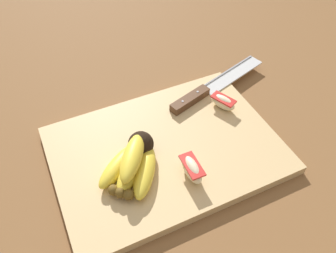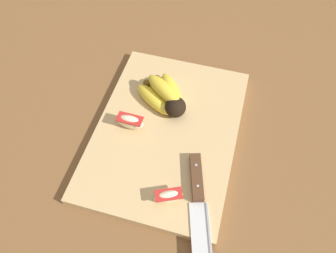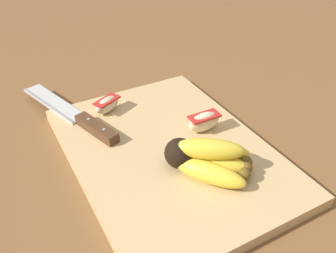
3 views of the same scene
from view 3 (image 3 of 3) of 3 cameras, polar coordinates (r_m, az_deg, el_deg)
name	(u,v)px [view 3 (image 3 of 3)]	position (r m, az deg, el deg)	size (l,w,h in m)	color
ground_plane	(170,164)	(0.61, 0.31, -5.86)	(6.00, 6.00, 0.00)	brown
cutting_board	(169,152)	(0.62, 0.09, -4.05)	(0.43, 0.31, 0.02)	tan
banana_bunch	(207,158)	(0.56, 6.09, -4.93)	(0.14, 0.14, 0.06)	black
chefs_knife	(81,119)	(0.69, -13.45, 1.15)	(0.28, 0.11, 0.02)	silver
apple_wedge_near	(107,104)	(0.71, -9.43, 3.43)	(0.04, 0.06, 0.03)	beige
apple_wedge_middle	(204,121)	(0.65, 5.64, 0.79)	(0.03, 0.06, 0.04)	beige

